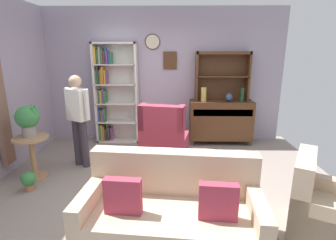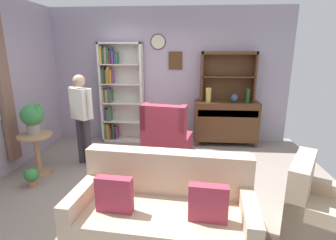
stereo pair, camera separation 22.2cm
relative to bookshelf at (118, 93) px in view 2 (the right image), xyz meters
The scene contains 18 objects.
ground_plane 2.47m from the bookshelf, 60.56° to the right, with size 5.40×4.60×0.02m, color gray.
wall_back 1.17m from the bookshelf, ahead, with size 5.00×0.09×2.80m.
area_rug 2.79m from the bookshelf, 59.97° to the right, with size 2.21×2.02×0.01m, color brown.
bookshelf is the anchor object (origin of this frame).
sideboard 2.35m from the bookshelf, ahead, with size 1.30×0.45×0.92m.
sideboard_hutch 2.35m from the bookshelf, ahead, with size 1.10×0.26×1.00m.
vase_tall 1.91m from the bookshelf, ahead, with size 0.11×0.11×0.29m, color tan.
vase_round 2.43m from the bookshelf, ahead, with size 0.15×0.15×0.17m, color #33476B.
bottle_wine 2.69m from the bookshelf, ahead, with size 0.07×0.07×0.29m, color #194223.
couch_floral 3.44m from the bookshelf, 68.10° to the right, with size 1.87×1.01×0.90m.
armchair_floral 4.25m from the bookshelf, 46.16° to the right, with size 1.05×1.03×0.88m.
wingback_chair 1.63m from the bookshelf, 41.46° to the right, with size 0.92×0.94×1.05m.
plant_stand 2.05m from the bookshelf, 117.43° to the right, with size 0.52×0.52×0.67m.
potted_plant_large 1.92m from the bookshelf, 118.67° to the right, with size 0.34×0.34×0.48m.
potted_plant_small 2.43m from the bookshelf, 110.18° to the right, with size 0.20×0.20×0.28m.
person_reading 1.32m from the bookshelf, 103.29° to the right, with size 0.49×0.34×1.56m.
coffee_table 2.65m from the bookshelf, 57.27° to the right, with size 0.80×0.50×0.42m.
book_stack 2.63m from the bookshelf, 57.33° to the right, with size 0.18×0.12×0.05m.
Camera 2 is at (0.38, -3.52, 1.96)m, focal length 28.02 mm.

